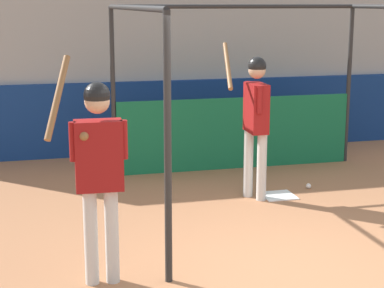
% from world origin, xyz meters
% --- Properties ---
extents(ground_plane, '(60.00, 60.00, 0.00)m').
position_xyz_m(ground_plane, '(0.00, 0.00, 0.00)').
color(ground_plane, '#9E6642').
extents(outfield_wall, '(24.00, 0.12, 1.27)m').
position_xyz_m(outfield_wall, '(0.00, 5.53, 0.64)').
color(outfield_wall, navy).
rests_on(outfield_wall, ground).
extents(bleacher_section, '(8.70, 4.00, 3.35)m').
position_xyz_m(bleacher_section, '(0.00, 7.59, 1.67)').
color(bleacher_section, '#9E9E99').
rests_on(bleacher_section, ground).
extents(batting_cage, '(3.94, 4.02, 2.58)m').
position_xyz_m(batting_cage, '(0.73, 3.41, 1.13)').
color(batting_cage, '#282828').
rests_on(batting_cage, ground).
extents(home_plate, '(0.44, 0.44, 0.02)m').
position_xyz_m(home_plate, '(0.84, 2.50, 0.01)').
color(home_plate, white).
rests_on(home_plate, ground).
extents(player_batter, '(0.54, 0.94, 2.07)m').
position_xyz_m(player_batter, '(0.48, 2.51, 1.18)').
color(player_batter, silver).
rests_on(player_batter, ground).
extents(player_waiting, '(0.76, 0.49, 2.15)m').
position_xyz_m(player_waiting, '(-1.83, 0.30, 1.18)').
color(player_waiting, silver).
rests_on(player_waiting, ground).
extents(baseball, '(0.07, 0.07, 0.07)m').
position_xyz_m(baseball, '(1.39, 2.75, 0.04)').
color(baseball, white).
rests_on(baseball, ground).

